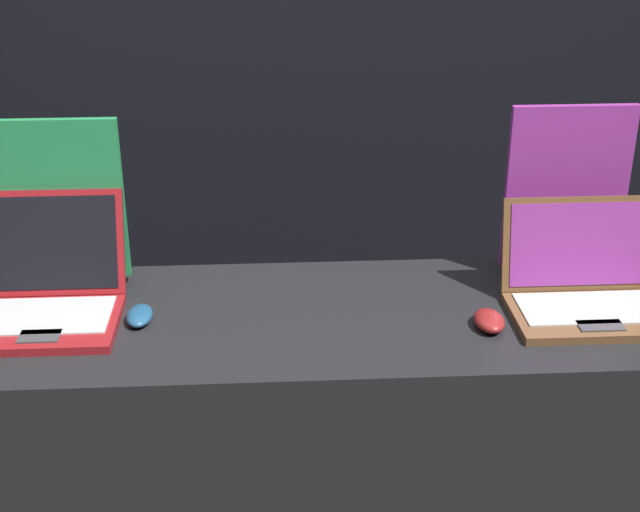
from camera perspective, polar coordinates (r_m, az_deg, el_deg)
name	(u,v)px	position (r m, az deg, el deg)	size (l,w,h in m)	color
wall_back	(298,8)	(3.13, -1.40, 15.60)	(8.00, 0.05, 2.80)	black
display_counter	(320,466)	(2.35, -0.02, -13.31)	(1.69, 0.58, 0.89)	black
laptop_front	(51,291)	(2.17, -16.82, -2.17)	(0.32, 0.35, 0.26)	maroon
mouse_front	(140,316)	(2.11, -11.48, -3.75)	(0.06, 0.11, 0.03)	navy
promo_stand_front	(59,209)	(2.26, -16.39, 2.93)	(0.32, 0.07, 0.43)	black
laptop_back	(585,287)	(2.19, 16.57, -1.91)	(0.36, 0.29, 0.24)	brown
mouse_back	(489,321)	(2.07, 10.78, -4.09)	(0.07, 0.10, 0.04)	maroon
promo_stand_back	(566,196)	(2.31, 15.45, 3.72)	(0.31, 0.07, 0.44)	black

